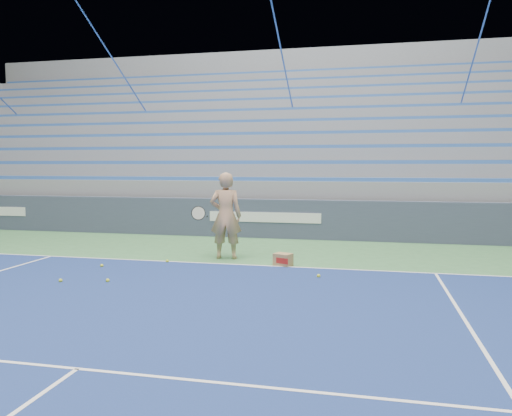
{
  "coord_description": "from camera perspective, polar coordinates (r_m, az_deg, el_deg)",
  "views": [
    {
      "loc": [
        2.82,
        2.05,
        2.06
      ],
      "look_at": [
        0.51,
        12.38,
        1.15
      ],
      "focal_mm": 35.0,
      "sensor_mm": 36.0,
      "label": 1
    }
  ],
  "objects": [
    {
      "name": "tennis_ball_2",
      "position": [
        9.3,
        7.17,
        -7.71
      ],
      "size": [
        0.07,
        0.07,
        0.07
      ],
      "primitive_type": "sphere",
      "color": "#CDD92C",
      "rests_on": "ground"
    },
    {
      "name": "tennis_ball_0",
      "position": [
        9.25,
        -16.59,
        -7.95
      ],
      "size": [
        0.07,
        0.07,
        0.07
      ],
      "primitive_type": "sphere",
      "color": "#CDD92C",
      "rests_on": "ground"
    },
    {
      "name": "sponsor_barrier",
      "position": [
        14.2,
        1.09,
        -1.2
      ],
      "size": [
        30.0,
        0.32,
        1.1
      ],
      "color": "#394157",
      "rests_on": "ground"
    },
    {
      "name": "tennis_player",
      "position": [
        10.97,
        -3.49,
        -0.88
      ],
      "size": [
        0.98,
        0.89,
        1.91
      ],
      "color": "tan",
      "rests_on": "ground"
    },
    {
      "name": "tennis_ball_3",
      "position": [
        10.62,
        -17.21,
        -6.31
      ],
      "size": [
        0.07,
        0.07,
        0.07
      ],
      "primitive_type": "sphere",
      "color": "#CDD92C",
      "rests_on": "ground"
    },
    {
      "name": "bleachers",
      "position": [
        19.76,
        4.41,
        5.75
      ],
      "size": [
        31.0,
        9.15,
        7.3
      ],
      "color": "gray",
      "rests_on": "ground"
    },
    {
      "name": "tennis_ball_1",
      "position": [
        9.51,
        -21.43,
        -7.73
      ],
      "size": [
        0.07,
        0.07,
        0.07
      ],
      "primitive_type": "sphere",
      "color": "#CDD92C",
      "rests_on": "ground"
    },
    {
      "name": "tennis_ball_4",
      "position": [
        10.78,
        -10.11,
        -6.0
      ],
      "size": [
        0.07,
        0.07,
        0.07
      ],
      "primitive_type": "sphere",
      "color": "#CDD92C",
      "rests_on": "ground"
    },
    {
      "name": "ball_box",
      "position": [
        10.28,
        3.11,
        -5.92
      ],
      "size": [
        0.42,
        0.38,
        0.26
      ],
      "color": "#987749",
      "rests_on": "ground"
    }
  ]
}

